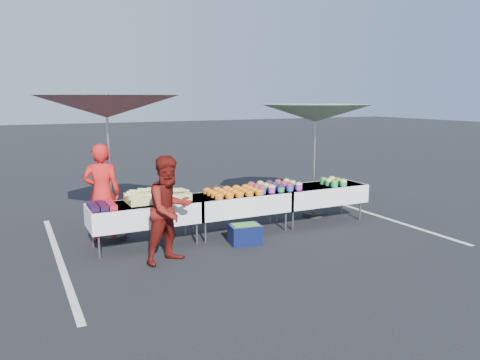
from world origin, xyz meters
name	(u,v)px	position (x,y,z in m)	size (l,w,h in m)	color
ground	(240,232)	(0.00, 0.00, 0.00)	(80.00, 80.00, 0.00)	black
stripe_left	(59,258)	(-3.20, 0.00, 0.00)	(0.10, 5.00, 0.00)	silver
stripe_right	(371,214)	(3.20, 0.00, 0.00)	(0.10, 5.00, 0.00)	silver
table_left	(145,213)	(-1.80, 0.00, 0.58)	(1.86, 0.81, 0.75)	white
table_center	(240,202)	(0.00, 0.00, 0.58)	(1.86, 0.81, 0.75)	white
table_right	(319,193)	(1.80, 0.00, 0.58)	(1.86, 0.81, 0.75)	white
berry_punnets	(102,206)	(-2.51, -0.06, 0.79)	(0.40, 0.54, 0.08)	black
corn_pile	(157,196)	(-1.56, 0.04, 0.84)	(1.16, 0.57, 0.26)	#CFD26B
plastic_bags	(167,203)	(-1.50, -0.30, 0.78)	(0.30, 0.25, 0.05)	white
carrot_bowls	(233,191)	(-0.15, -0.01, 0.80)	(0.95, 0.69, 0.11)	orange
potato_cups	(275,186)	(0.75, 0.00, 0.83)	(0.94, 0.58, 0.16)	blue
bean_baskets	(333,181)	(2.06, -0.10, 0.82)	(0.36, 0.50, 0.15)	#249250
vendor	(102,193)	(-2.39, 0.57, 0.87)	(0.63, 0.41, 1.73)	red
customer	(170,210)	(-1.66, -0.94, 0.82)	(0.80, 0.62, 1.65)	#61130E
umbrella_left	(107,108)	(-2.22, 0.64, 2.33)	(3.13, 3.13, 2.57)	black
umbrella_right	(316,114)	(1.94, 0.40, 2.16)	(2.79, 2.79, 2.39)	black
storage_bin	(245,234)	(-0.23, -0.65, 0.18)	(0.58, 0.45, 0.34)	#0C133C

